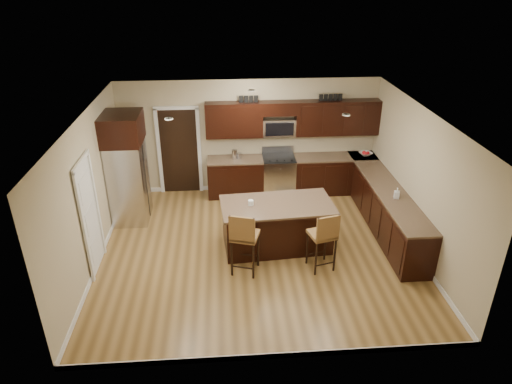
{
  "coord_description": "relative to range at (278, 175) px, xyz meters",
  "views": [
    {
      "loc": [
        -0.6,
        -7.41,
        4.96
      ],
      "look_at": [
        -0.01,
        0.4,
        1.06
      ],
      "focal_mm": 32.0,
      "sensor_mm": 36.0,
      "label": 1
    }
  ],
  "objects": [
    {
      "name": "fruit_bowl",
      "position": [
        2.07,
        -0.0,
        0.48
      ],
      "size": [
        0.36,
        0.36,
        0.07
      ],
      "primitive_type": "imported",
      "rotation": [
        0.0,
        0.0,
        0.25
      ],
      "color": "silver",
      "rests_on": "base_cabinets"
    },
    {
      "name": "refrigerator",
      "position": [
        -3.3,
        -1.0,
        0.74
      ],
      "size": [
        0.79,
        0.94,
        2.35
      ],
      "color": "silver",
      "rests_on": "floor"
    },
    {
      "name": "doorway",
      "position": [
        -2.33,
        0.28,
        0.56
      ],
      "size": [
        0.85,
        0.03,
        2.06
      ],
      "primitive_type": "cube",
      "color": "black",
      "rests_on": "floor"
    },
    {
      "name": "wall_back",
      "position": [
        -0.68,
        0.3,
        0.88
      ],
      "size": [
        6.0,
        0.0,
        6.0
      ],
      "primitive_type": "plane",
      "rotation": [
        1.57,
        0.0,
        0.0
      ],
      "color": "tan",
      "rests_on": "floor"
    },
    {
      "name": "canister_short",
      "position": [
        -0.93,
        -0.0,
        0.52
      ],
      "size": [
        0.11,
        0.11,
        0.14
      ],
      "primitive_type": "cylinder",
      "color": "silver",
      "rests_on": "base_cabinets"
    },
    {
      "name": "upper_cabinets",
      "position": [
        0.36,
        0.13,
        1.37
      ],
      "size": [
        4.0,
        0.33,
        0.8
      ],
      "color": "black",
      "rests_on": "wall_back"
    },
    {
      "name": "pantry_door",
      "position": [
        -3.66,
        -2.75,
        0.55
      ],
      "size": [
        0.03,
        0.8,
        2.04
      ],
      "primitive_type": "cube",
      "color": "white",
      "rests_on": "floor"
    },
    {
      "name": "microwave",
      "position": [
        0.0,
        0.15,
        1.15
      ],
      "size": [
        0.76,
        0.31,
        0.4
      ],
      "primitive_type": "cube",
      "color": "silver",
      "rests_on": "upper_cabinets"
    },
    {
      "name": "base_cabinets",
      "position": [
        1.22,
        -1.01,
        -0.01
      ],
      "size": [
        4.02,
        3.96,
        0.92
      ],
      "color": "black",
      "rests_on": "floor"
    },
    {
      "name": "ceiling",
      "position": [
        -0.68,
        -2.45,
        2.23
      ],
      "size": [
        6.0,
        6.0,
        0.0
      ],
      "primitive_type": "plane",
      "rotation": [
        3.14,
        0.0,
        0.0
      ],
      "color": "silver",
      "rests_on": "wall_back"
    },
    {
      "name": "wall_right",
      "position": [
        2.32,
        -2.45,
        0.88
      ],
      "size": [
        0.0,
        5.5,
        5.5
      ],
      "primitive_type": "plane",
      "rotation": [
        1.57,
        0.0,
        -1.57
      ],
      "color": "tan",
      "rests_on": "floor"
    },
    {
      "name": "island",
      "position": [
        -0.31,
        -2.31,
        -0.04
      ],
      "size": [
        2.19,
        1.27,
        0.92
      ],
      "rotation": [
        0.0,
        0.0,
        0.08
      ],
      "color": "black",
      "rests_on": "floor"
    },
    {
      "name": "floor_mat",
      "position": [
        0.38,
        -0.62,
        -0.47
      ],
      "size": [
        1.09,
        0.88,
        0.01
      ],
      "primitive_type": "cube",
      "rotation": [
        0.0,
        0.0,
        0.29
      ],
      "color": "brown",
      "rests_on": "floor"
    },
    {
      "name": "stool_right",
      "position": [
        0.42,
        -3.15,
        0.25
      ],
      "size": [
        0.53,
        0.53,
        1.16
      ],
      "rotation": [
        0.0,
        0.0,
        0.26
      ],
      "color": "olive",
      "rests_on": "floor"
    },
    {
      "name": "range",
      "position": [
        0.0,
        0.0,
        0.0
      ],
      "size": [
        0.76,
        0.64,
        1.11
      ],
      "color": "silver",
      "rests_on": "floor"
    },
    {
      "name": "floor",
      "position": [
        -0.68,
        -2.45,
        -0.47
      ],
      "size": [
        6.0,
        6.0,
        0.0
      ],
      "primitive_type": "plane",
      "color": "olive",
      "rests_on": "ground"
    },
    {
      "name": "stool_left",
      "position": [
        -0.99,
        -3.16,
        0.29
      ],
      "size": [
        0.57,
        0.57,
        1.22
      ],
      "rotation": [
        0.0,
        0.0,
        -0.3
      ],
      "color": "olive",
      "rests_on": "floor"
    },
    {
      "name": "canister_tall",
      "position": [
        -1.04,
        -0.0,
        0.56
      ],
      "size": [
        0.12,
        0.12,
        0.23
      ],
      "primitive_type": "cylinder",
      "color": "silver",
      "rests_on": "base_cabinets"
    },
    {
      "name": "soap_bottle",
      "position": [
        2.02,
        -2.23,
        0.56
      ],
      "size": [
        0.12,
        0.12,
        0.22
      ],
      "primitive_type": "imported",
      "rotation": [
        0.0,
        0.0,
        -0.28
      ],
      "color": "#B2B2B2",
      "rests_on": "base_cabinets"
    },
    {
      "name": "island_jar",
      "position": [
        -0.81,
        -2.31,
        0.5
      ],
      "size": [
        0.1,
        0.1,
        0.1
      ],
      "primitive_type": "cylinder",
      "color": "white",
      "rests_on": "island"
    },
    {
      "name": "wall_left",
      "position": [
        -3.68,
        -2.45,
        0.88
      ],
      "size": [
        0.0,
        5.5,
        5.5
      ],
      "primitive_type": "plane",
      "rotation": [
        1.57,
        0.0,
        1.57
      ],
      "color": "tan",
      "rests_on": "floor"
    },
    {
      "name": "letter_decor",
      "position": [
        0.22,
        0.13,
        1.82
      ],
      "size": [
        2.2,
        0.03,
        0.15
      ],
      "primitive_type": null,
      "color": "black",
      "rests_on": "upper_cabinets"
    }
  ]
}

